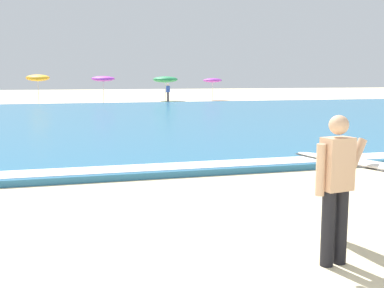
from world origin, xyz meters
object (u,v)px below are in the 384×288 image
Objects in this scene: surfer_with_board at (355,174)px; beach_umbrella_3 at (103,79)px; beach_umbrella_5 at (212,80)px; beach_umbrella_4 at (165,79)px; beach_umbrella_2 at (38,78)px; beachgoer_near_row_left at (168,92)px.

surfer_with_board is 1.31× the size of beach_umbrella_3.
beach_umbrella_4 is at bearing 179.34° from beach_umbrella_5.
beach_umbrella_3 is at bearing -7.38° from beach_umbrella_2.
beach_umbrella_4 reaches higher than beach_umbrella_5.
beach_umbrella_2 reaches higher than beach_umbrella_5.
beach_umbrella_5 is at bearing 74.52° from surfer_with_board.
surfer_with_board is at bearing -98.95° from beach_umbrella_4.
surfer_with_board is 37.96m from beach_umbrella_4.
beach_umbrella_3 is at bearing 179.79° from beachgoer_near_row_left.
beachgoer_near_row_left is at bearing -96.32° from beach_umbrella_4.
surfer_with_board is at bearing -82.04° from beach_umbrella_2.
beach_umbrella_4 is at bearing 81.05° from surfer_with_board.
beach_umbrella_3 is 6.10m from beach_umbrella_4.
beach_umbrella_2 is 1.06× the size of beach_umbrella_4.
beach_umbrella_3 is (0.16, 35.42, 0.96)m from surfer_with_board.
beachgoer_near_row_left is at bearing -156.60° from beach_umbrella_5.
beach_umbrella_3 is 1.42× the size of beachgoer_near_row_left.
beach_umbrella_3 reaches higher than beach_umbrella_4.
surfer_with_board reaches higher than beachgoer_near_row_left.
beach_umbrella_3 is at bearing 89.74° from surfer_with_board.
beachgoer_near_row_left is (-0.23, -2.09, -1.08)m from beach_umbrella_4.
surfer_with_board is 36.46m from beach_umbrella_2.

